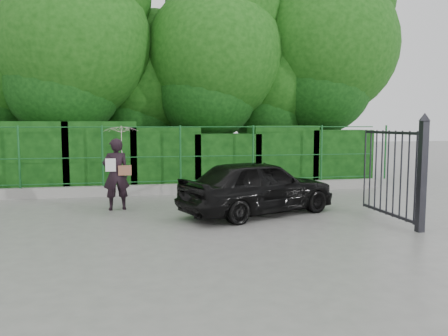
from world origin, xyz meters
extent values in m
plane|color=gray|center=(0.00, 0.00, 0.00)|extent=(80.00, 80.00, 0.00)
cube|color=#9E9E99|center=(0.00, 4.50, 0.15)|extent=(14.00, 0.25, 0.30)
cylinder|color=#175523|center=(-4.20, 4.50, 1.20)|extent=(0.06, 0.06, 1.80)
cylinder|color=#175523|center=(-1.90, 4.50, 1.20)|extent=(0.06, 0.06, 1.80)
cylinder|color=#175523|center=(0.40, 4.50, 1.20)|extent=(0.06, 0.06, 1.80)
cylinder|color=#175523|center=(2.70, 4.50, 1.20)|extent=(0.06, 0.06, 1.80)
cylinder|color=#175523|center=(5.00, 4.50, 1.20)|extent=(0.06, 0.06, 1.80)
cylinder|color=#175523|center=(7.30, 4.50, 1.20)|extent=(0.06, 0.06, 1.80)
cylinder|color=#175523|center=(0.00, 4.50, 0.40)|extent=(13.60, 0.03, 0.03)
cylinder|color=#175523|center=(0.00, 4.50, 1.15)|extent=(13.60, 0.03, 0.03)
cylinder|color=#175523|center=(0.00, 4.50, 2.05)|extent=(13.60, 0.03, 0.03)
cube|color=black|center=(-4.00, 5.50, 1.11)|extent=(2.20, 1.20, 2.22)
cube|color=black|center=(-2.00, 5.50, 1.11)|extent=(2.20, 1.20, 2.22)
cube|color=black|center=(0.00, 5.50, 1.02)|extent=(2.20, 1.20, 2.04)
cube|color=black|center=(2.00, 5.50, 0.91)|extent=(2.20, 1.20, 1.82)
cube|color=black|center=(4.00, 5.50, 1.04)|extent=(2.20, 1.20, 2.09)
cube|color=black|center=(6.00, 5.50, 0.97)|extent=(2.20, 1.20, 1.93)
cylinder|color=black|center=(-5.50, 8.00, 1.88)|extent=(0.36, 0.36, 3.75)
sphere|color=#14470F|center=(-5.50, 8.00, 4.12)|extent=(4.50, 4.50, 4.50)
cylinder|color=black|center=(-3.00, 7.20, 2.25)|extent=(0.36, 0.36, 4.50)
sphere|color=#14470F|center=(-3.00, 7.20, 4.95)|extent=(5.40, 5.40, 5.40)
cylinder|color=black|center=(-0.50, 8.50, 1.62)|extent=(0.36, 0.36, 3.25)
sphere|color=#14470F|center=(-0.50, 8.50, 3.58)|extent=(3.90, 3.90, 3.90)
cylinder|color=black|center=(2.00, 7.50, 2.12)|extent=(0.36, 0.36, 4.25)
sphere|color=#14470F|center=(2.00, 7.50, 4.68)|extent=(5.10, 5.10, 5.10)
cylinder|color=black|center=(4.50, 8.20, 1.75)|extent=(0.36, 0.36, 3.50)
sphere|color=#14470F|center=(4.50, 8.20, 3.85)|extent=(4.20, 4.20, 4.20)
cylinder|color=black|center=(6.50, 7.80, 2.38)|extent=(0.36, 0.36, 4.75)
sphere|color=#14470F|center=(6.50, 7.80, 5.23)|extent=(5.70, 5.70, 5.70)
cube|color=#222228|center=(4.60, -1.20, 1.10)|extent=(0.14, 0.14, 2.20)
cone|color=#222228|center=(4.60, -1.20, 2.28)|extent=(0.22, 0.22, 0.16)
cube|color=#222228|center=(4.60, -0.05, 0.15)|extent=(0.05, 2.00, 0.06)
cube|color=#222228|center=(4.60, -0.05, 1.95)|extent=(0.05, 2.00, 0.06)
cylinder|color=#222228|center=(4.60, -1.00, 1.05)|extent=(0.04, 0.04, 1.90)
cylinder|color=#222228|center=(4.60, -0.75, 1.05)|extent=(0.04, 0.04, 1.90)
cylinder|color=#222228|center=(4.60, -0.50, 1.05)|extent=(0.04, 0.04, 1.90)
cylinder|color=#222228|center=(4.60, -0.25, 1.05)|extent=(0.04, 0.04, 1.90)
cylinder|color=#222228|center=(4.60, 0.00, 1.05)|extent=(0.04, 0.04, 1.90)
cylinder|color=#222228|center=(4.60, 0.25, 1.05)|extent=(0.04, 0.04, 1.90)
cylinder|color=#222228|center=(4.60, 0.50, 1.05)|extent=(0.04, 0.04, 1.90)
cylinder|color=#222228|center=(4.60, 0.75, 1.05)|extent=(0.04, 0.04, 1.90)
cylinder|color=#222228|center=(4.60, 1.00, 1.05)|extent=(0.04, 0.04, 1.90)
imported|color=black|center=(-1.42, 2.30, 0.89)|extent=(0.71, 0.53, 1.79)
imported|color=#FAD6DB|center=(-1.27, 2.35, 1.72)|extent=(0.86, 0.88, 0.79)
cube|color=#915A40|center=(-1.20, 2.22, 1.00)|extent=(0.32, 0.15, 0.24)
cube|color=white|center=(-1.54, 2.18, 1.14)|extent=(0.25, 0.02, 0.32)
imported|color=black|center=(1.91, 1.12, 0.66)|extent=(4.18, 2.90, 1.32)
camera|label=1|loc=(-0.90, -8.79, 2.14)|focal=35.00mm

